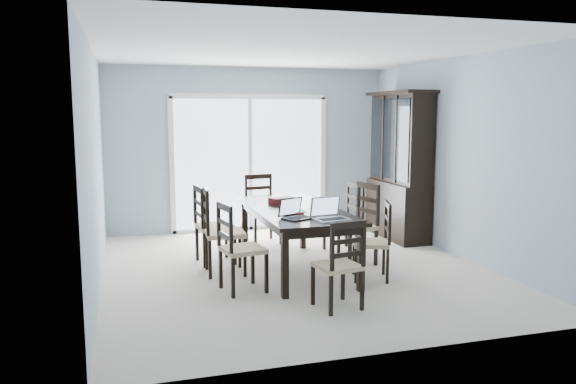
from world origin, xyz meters
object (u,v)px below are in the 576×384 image
at_px(chair_left_near, 234,238).
at_px(laptop_silver, 332,215).
at_px(dining_table, 295,215).
at_px(hot_tub, 186,196).
at_px(chair_left_far, 208,216).
at_px(chair_end_far, 261,201).
at_px(china_hutch, 399,167).
at_px(chair_right_far, 349,210).
at_px(game_box, 281,200).
at_px(laptop_dark, 298,214).
at_px(chair_end_near, 342,256).
at_px(chair_right_near, 379,232).
at_px(chair_right_mid, 360,215).
at_px(chair_left_mid, 216,222).
at_px(cell_phone, 332,221).

bearing_deg(chair_left_near, laptop_silver, 69.70).
bearing_deg(dining_table, hot_tub, 104.08).
distance_m(chair_left_far, chair_end_far, 1.38).
xyz_separation_m(china_hutch, chair_left_near, (-2.89, -1.90, -0.49)).
height_order(chair_right_far, chair_end_far, chair_end_far).
bearing_deg(game_box, laptop_dark, -95.85).
distance_m(chair_end_near, game_box, 1.91).
height_order(chair_right_near, laptop_silver, chair_right_near).
xyz_separation_m(chair_right_far, game_box, (-1.04, -0.31, 0.22)).
height_order(china_hutch, chair_right_near, china_hutch).
bearing_deg(chair_right_mid, chair_right_near, 160.15).
bearing_deg(chair_end_near, chair_left_far, 105.44).
xyz_separation_m(chair_end_near, game_box, (-0.07, 1.90, 0.25)).
xyz_separation_m(chair_left_mid, chair_end_far, (0.90, 1.50, -0.02)).
bearing_deg(laptop_dark, chair_right_mid, 8.71).
bearing_deg(chair_left_near, chair_right_mid, 101.96).
distance_m(china_hutch, chair_left_near, 3.49).
bearing_deg(china_hutch, game_box, -157.91).
relative_size(china_hutch, chair_left_near, 1.99).
bearing_deg(chair_right_mid, chair_left_near, 98.74).
bearing_deg(chair_left_mid, chair_left_far, -173.48).
xyz_separation_m(china_hutch, chair_end_far, (-2.07, 0.33, -0.47)).
relative_size(chair_left_mid, cell_phone, 10.26).
height_order(chair_end_near, laptop_dark, chair_end_near).
height_order(chair_right_mid, laptop_dark, chair_right_mid).
bearing_deg(game_box, chair_right_far, 16.51).
distance_m(dining_table, laptop_silver, 0.86).
height_order(chair_end_far, hot_tub, chair_end_far).
height_order(chair_left_mid, hot_tub, chair_left_mid).
height_order(chair_right_near, chair_end_near, chair_right_near).
bearing_deg(game_box, chair_right_mid, -20.93).
height_order(china_hutch, hot_tub, china_hutch).
distance_m(chair_right_far, hot_tub, 3.48).
relative_size(chair_left_far, cell_phone, 9.91).
xyz_separation_m(chair_end_far, laptop_dark, (-0.13, -2.23, 0.20)).
distance_m(chair_left_mid, chair_end_near, 1.84).
distance_m(chair_left_near, cell_phone, 1.04).
bearing_deg(chair_left_far, chair_right_mid, 68.08).
xyz_separation_m(china_hutch, game_box, (-2.08, -0.85, -0.28)).
height_order(chair_left_near, laptop_silver, chair_left_near).
xyz_separation_m(chair_left_mid, chair_right_mid, (1.81, -0.03, -0.01)).
xyz_separation_m(dining_table, cell_phone, (0.13, -0.91, 0.08)).
height_order(china_hutch, chair_right_far, china_hutch).
bearing_deg(chair_left_far, chair_left_near, -1.21).
bearing_deg(dining_table, chair_left_far, 149.60).
relative_size(china_hutch, chair_end_near, 2.15).
relative_size(chair_right_near, chair_end_near, 1.00).
distance_m(chair_left_near, chair_left_far, 1.22).
bearing_deg(chair_left_far, dining_table, 53.49).
distance_m(chair_left_mid, laptop_dark, 1.08).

